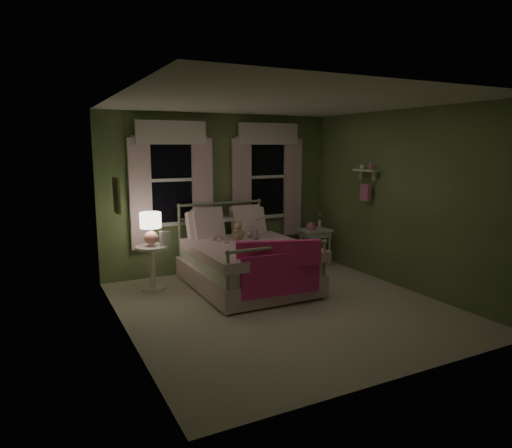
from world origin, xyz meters
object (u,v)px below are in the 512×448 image
nightstand_left (152,262)px  table_lamp (151,225)px  child_left (217,221)px  teddy_bear (238,231)px  bed (245,261)px  nightstand_right (315,235)px  child_right (250,221)px

nightstand_left → table_lamp: 0.54m
child_left → table_lamp: bearing=-1.4°
teddy_bear → table_lamp: bearing=170.7°
bed → nightstand_right: 1.71m
child_left → table_lamp: (-1.00, 0.05, 0.01)m
bed → child_left: child_left is taller
child_right → table_lamp: 1.56m
child_left → teddy_bear: child_left is taller
nightstand_left → table_lamp: bearing=0.0°
nightstand_left → nightstand_right: bearing=1.4°
bed → nightstand_left: size_ratio=3.13×
child_left → nightstand_left: (-1.00, 0.05, -0.53)m
child_right → teddy_bear: size_ratio=2.24×
bed → child_left: (-0.28, 0.42, 0.56)m
nightstand_right → nightstand_left: bearing=-178.6°
child_right → teddy_bear: (-0.28, -0.16, -0.12)m
teddy_bear → bed: bearing=-90.0°
child_right → bed: bearing=71.4°
nightstand_left → child_left: bearing=-2.9°
nightstand_right → child_left: bearing=-176.3°
child_left → teddy_bear: 0.36m
child_left → nightstand_right: 1.94m
child_left → table_lamp: child_left is taller
bed → nightstand_right: (1.61, 0.54, 0.17)m
child_left → nightstand_left: size_ratio=1.16×
bed → child_right: 0.73m
nightstand_left → teddy_bear: bearing=-9.3°
child_left → nightstand_left: 1.13m
nightstand_left → child_right: bearing=-1.9°
bed → nightstand_left: bearing=159.7°
bed → child_left: 0.76m
child_left → child_right: bearing=-178.5°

